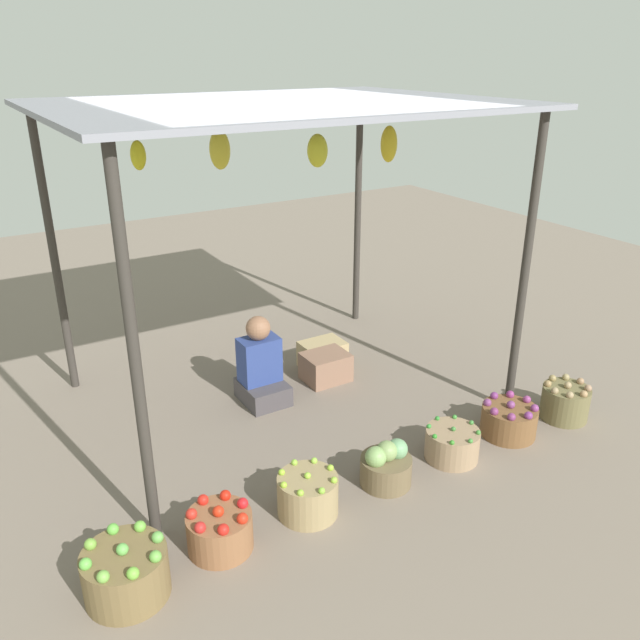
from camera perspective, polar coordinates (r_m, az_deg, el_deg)
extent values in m
plane|color=gray|center=(5.79, -3.12, -6.70)|extent=(14.00, 14.00, 0.00)
cylinder|color=#38332D|center=(3.76, -15.95, -3.74)|extent=(0.07, 0.07, 2.45)
cylinder|color=#38332D|center=(5.35, 17.61, 4.05)|extent=(0.07, 0.07, 2.45)
cylinder|color=#38332D|center=(5.91, -22.38, 5.12)|extent=(0.07, 0.07, 2.45)
cylinder|color=#38332D|center=(7.03, 3.35, 9.43)|extent=(0.07, 0.07, 2.45)
cube|color=gray|center=(5.05, -3.74, 18.46)|extent=(3.40, 2.63, 0.04)
ellipsoid|color=yellow|center=(5.12, -15.73, 13.79)|extent=(0.11, 0.11, 0.22)
ellipsoid|color=yellow|center=(5.28, -8.82, 14.60)|extent=(0.16, 0.16, 0.31)
ellipsoid|color=yellow|center=(5.17, -0.23, 14.69)|extent=(0.16, 0.16, 0.26)
ellipsoid|color=yellow|center=(5.57, 6.09, 15.16)|extent=(0.14, 0.14, 0.30)
cube|color=#474145|center=(5.69, -5.04, -6.31)|extent=(0.36, 0.44, 0.18)
cube|color=navy|center=(5.59, -5.37, -3.50)|extent=(0.34, 0.22, 0.40)
sphere|color=#94674B|center=(5.47, -5.48, -0.73)|extent=(0.21, 0.21, 0.21)
cylinder|color=brown|center=(4.03, -16.73, -20.61)|extent=(0.48, 0.48, 0.29)
sphere|color=#65B54F|center=(3.91, -17.02, -18.76)|extent=(0.07, 0.07, 0.07)
sphere|color=#65A94B|center=(3.95, -14.12, -18.08)|extent=(0.07, 0.07, 0.07)
sphere|color=#6EB742|center=(4.04, -15.58, -17.12)|extent=(0.07, 0.07, 0.07)
sphere|color=#62B642|center=(4.07, -17.79, -17.15)|extent=(0.07, 0.07, 0.07)
sphere|color=#74AA3E|center=(4.01, -19.58, -18.12)|extent=(0.07, 0.07, 0.07)
sphere|color=#66BC49|center=(3.90, -19.97, -19.56)|extent=(0.07, 0.07, 0.07)
sphere|color=#74AF48|center=(3.80, -18.57, -20.65)|extent=(0.07, 0.07, 0.07)
sphere|color=#72B83E|center=(3.77, -16.16, -20.66)|extent=(0.07, 0.07, 0.07)
sphere|color=#69AE46|center=(3.83, -14.30, -19.55)|extent=(0.07, 0.07, 0.07)
cylinder|color=#8D5D3B|center=(4.21, -8.82, -17.91)|extent=(0.41, 0.41, 0.25)
sphere|color=red|center=(4.11, -8.95, -16.32)|extent=(0.07, 0.07, 0.07)
sphere|color=red|center=(4.16, -6.83, -15.74)|extent=(0.07, 0.07, 0.07)
sphere|color=red|center=(4.24, -8.34, -15.05)|extent=(0.07, 0.07, 0.07)
sphere|color=red|center=(4.22, -10.27, -15.34)|extent=(0.07, 0.07, 0.07)
sphere|color=red|center=(4.13, -11.27, -16.42)|extent=(0.07, 0.07, 0.07)
sphere|color=red|center=(4.03, -10.53, -17.54)|extent=(0.07, 0.07, 0.07)
sphere|color=red|center=(3.99, -8.52, -17.80)|extent=(0.07, 0.07, 0.07)
sphere|color=red|center=(4.05, -6.86, -16.97)|extent=(0.07, 0.07, 0.07)
cylinder|color=#9D865C|center=(4.41, -1.09, -15.17)|extent=(0.40, 0.40, 0.28)
sphere|color=#94CB3B|center=(4.31, -1.11, -13.54)|extent=(0.04, 0.04, 0.04)
sphere|color=#92BF34|center=(4.39, 0.93, -12.88)|extent=(0.04, 0.04, 0.04)
sphere|color=#94CD41|center=(4.45, -0.52, -12.29)|extent=(0.04, 0.04, 0.04)
sphere|color=#8ABE3A|center=(4.44, -2.28, -12.43)|extent=(0.04, 0.04, 0.04)
sphere|color=#94C633|center=(4.36, -3.40, -13.24)|extent=(0.04, 0.04, 0.04)
sphere|color=#95C134|center=(4.25, -3.22, -14.30)|extent=(0.04, 0.04, 0.04)
sphere|color=#8FC039|center=(4.18, -1.74, -14.98)|extent=(0.04, 0.04, 0.04)
sphere|color=#83BD3A|center=(4.19, 0.14, -14.81)|extent=(0.04, 0.04, 0.04)
sphere|color=#92C539|center=(4.28, 1.24, -13.92)|extent=(0.04, 0.04, 0.04)
cylinder|color=brown|center=(4.70, 5.82, -13.06)|extent=(0.37, 0.37, 0.21)
sphere|color=#84A05E|center=(4.61, 5.90, -11.42)|extent=(0.15, 0.15, 0.15)
sphere|color=#70A36F|center=(4.67, 6.82, -11.22)|extent=(0.15, 0.15, 0.15)
sphere|color=#83AB61|center=(4.57, 4.94, -11.94)|extent=(0.15, 0.15, 0.15)
cylinder|color=#9C7E5F|center=(5.02, 11.56, -10.65)|extent=(0.40, 0.40, 0.23)
sphere|color=#407F37|center=(4.95, 11.68, -9.38)|extent=(0.04, 0.04, 0.04)
sphere|color=#3C8137|center=(5.07, 13.20, -8.79)|extent=(0.04, 0.04, 0.04)
sphere|color=#3C8834|center=(5.11, 11.78, -8.36)|extent=(0.04, 0.04, 0.04)
sphere|color=#2E812F|center=(5.07, 10.30, -8.53)|extent=(0.04, 0.04, 0.04)
sphere|color=#318832|center=(4.96, 9.58, -9.21)|extent=(0.04, 0.04, 0.04)
sphere|color=#2E8A28|center=(4.85, 10.07, -10.06)|extent=(0.04, 0.04, 0.04)
sphere|color=#3A872A|center=(4.80, 11.56, -10.54)|extent=(0.04, 0.04, 0.04)
sphere|color=#418636|center=(4.85, 13.12, -10.34)|extent=(0.04, 0.04, 0.04)
sphere|color=#3B7F2F|center=(4.96, 13.77, -9.60)|extent=(0.04, 0.04, 0.04)
cylinder|color=brown|center=(5.41, 16.30, -8.51)|extent=(0.44, 0.44, 0.24)
sphere|color=#7C3B78|center=(5.34, 16.47, -7.17)|extent=(0.06, 0.06, 0.06)
sphere|color=#883973|center=(5.46, 17.76, -6.69)|extent=(0.06, 0.06, 0.06)
sphere|color=#893375|center=(5.50, 16.42, -6.31)|extent=(0.06, 0.06, 0.06)
sphere|color=#753173|center=(5.44, 15.10, -6.46)|extent=(0.06, 0.06, 0.06)
sphere|color=#7A3973|center=(5.33, 14.53, -7.07)|extent=(0.06, 0.06, 0.06)
sphere|color=#7A3268|center=(5.22, 15.11, -7.80)|extent=(0.06, 0.06, 0.06)
sphere|color=#783367|center=(5.18, 16.52, -8.20)|extent=(0.06, 0.06, 0.06)
sphere|color=#783279|center=(5.24, 17.89, -8.02)|extent=(0.06, 0.06, 0.06)
sphere|color=#823977|center=(5.36, 18.39, -7.39)|extent=(0.06, 0.06, 0.06)
cylinder|color=brown|center=(5.77, 20.78, -6.83)|extent=(0.38, 0.38, 0.28)
sphere|color=tan|center=(5.70, 21.00, -5.40)|extent=(0.06, 0.06, 0.06)
sphere|color=#9B7654|center=(5.82, 21.96, -5.03)|extent=(0.06, 0.06, 0.06)
sphere|color=#9B885A|center=(5.84, 20.84, -4.74)|extent=(0.06, 0.06, 0.06)
sphere|color=#978051|center=(5.78, 19.80, -4.85)|extent=(0.06, 0.06, 0.06)
sphere|color=#9D7D50|center=(5.68, 19.43, -5.32)|extent=(0.06, 0.06, 0.06)
sphere|color=#9E8660|center=(5.59, 19.98, -5.88)|extent=(0.06, 0.06, 0.06)
sphere|color=#9F855E|center=(5.56, 21.15, -6.19)|extent=(0.06, 0.06, 0.06)
sphere|color=#A68157|center=(5.62, 22.22, -6.06)|extent=(0.06, 0.06, 0.06)
sphere|color=#9C785B|center=(5.73, 22.54, -5.57)|extent=(0.06, 0.06, 0.06)
cube|color=tan|center=(6.24, 0.22, -3.05)|extent=(0.41, 0.30, 0.25)
cube|color=#8C6651|center=(5.99, 0.50, -4.16)|extent=(0.41, 0.33, 0.26)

